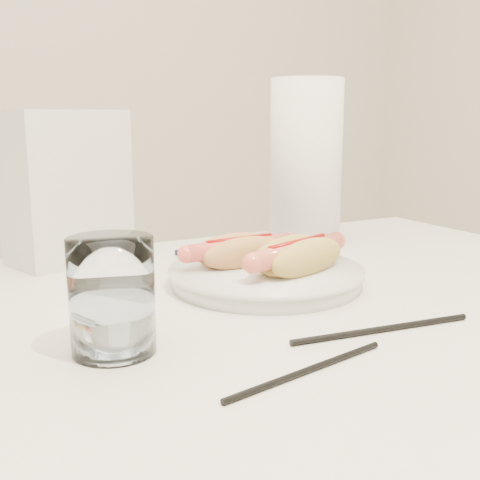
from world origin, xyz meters
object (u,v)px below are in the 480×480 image
plate (266,278)px  hotdog_right (298,257)px  table (248,358)px  water_glass (112,296)px  paper_towel_roll (306,161)px  hotdog_left (240,252)px  napkin_box (67,187)px

plate → hotdog_right: hotdog_right is taller
table → hotdog_right: size_ratio=6.94×
water_glass → paper_towel_roll: bearing=36.9°
plate → paper_towel_roll: bearing=45.8°
water_glass → paper_towel_roll: (0.45, 0.34, 0.09)m
hotdog_left → napkin_box: napkin_box is taller
water_glass → paper_towel_roll: size_ratio=0.39×
table → paper_towel_roll: bearing=46.2°
hotdog_right → napkin_box: 0.37m
hotdog_left → plate: bearing=-61.5°
plate → water_glass: size_ratio=2.23×
hotdog_left → napkin_box: size_ratio=0.70×
paper_towel_roll → plate: bearing=-134.2°
table → napkin_box: 0.40m
hotdog_left → paper_towel_roll: 0.31m
water_glass → napkin_box: size_ratio=0.49×
table → napkin_box: napkin_box is taller
table → water_glass: (-0.17, -0.05, 0.12)m
hotdog_right → water_glass: bearing=-179.6°
hotdog_right → napkin_box: napkin_box is taller
napkin_box → hotdog_right: bearing=-71.2°
table → hotdog_left: 0.16m
water_glass → napkin_box: (0.05, 0.38, 0.06)m
table → hotdog_right: 0.15m
plate → hotdog_left: 0.05m
table → plate: 0.13m
plate → paper_towel_roll: (0.21, 0.22, 0.13)m
water_glass → table: bearing=15.3°
hotdog_right → napkin_box: (-0.22, 0.29, 0.07)m
hotdog_right → paper_towel_roll: (0.18, 0.25, 0.10)m
table → hotdog_left: bearing=65.8°
plate → hotdog_right: bearing=-49.8°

